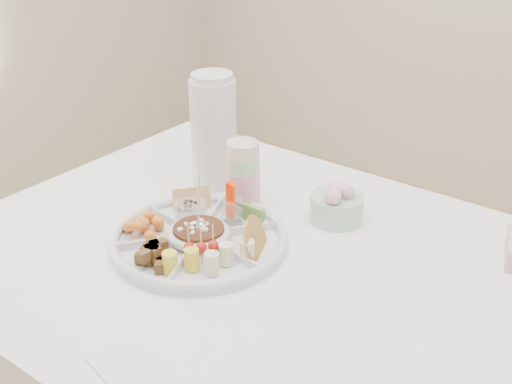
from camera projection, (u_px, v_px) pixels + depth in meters
The scene contains 11 objects.
party_tray at pixel (199, 237), 1.39m from camera, with size 0.38×0.38×0.04m, color white.
bean_dip at pixel (199, 234), 1.39m from camera, with size 0.11×0.11×0.04m, color black.
tortillas at pixel (257, 236), 1.36m from camera, with size 0.11×0.11×0.07m, color #C18946, non-canonical shape.
carrot_cucumber at pixel (241, 200), 1.46m from camera, with size 0.10×0.10×0.09m, color #FF3700, non-canonical shape.
pita_raisins at pixel (188, 201), 1.50m from camera, with size 0.10×0.10×0.06m, color #DEB180, non-canonical shape.
cherries at pixel (143, 224), 1.42m from camera, with size 0.11×0.11×0.04m, color orange, non-canonical shape.
granola_chunks at pixel (151, 254), 1.30m from camera, with size 0.10×0.10×0.04m, color brown, non-canonical shape.
banana_tomato at pixel (211, 253), 1.27m from camera, with size 0.10×0.10×0.08m, color #FFD570, non-canonical shape.
cup_stack at pixel (243, 165), 1.51m from camera, with size 0.08×0.08×0.23m, color silver.
thermos at pixel (214, 130), 1.61m from camera, with size 0.12×0.12×0.30m, color silver.
flower_bowl at pixel (337, 202), 1.49m from camera, with size 0.12×0.12×0.09m, color silver.
Camera 1 is at (0.60, -0.92, 1.50)m, focal length 45.00 mm.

